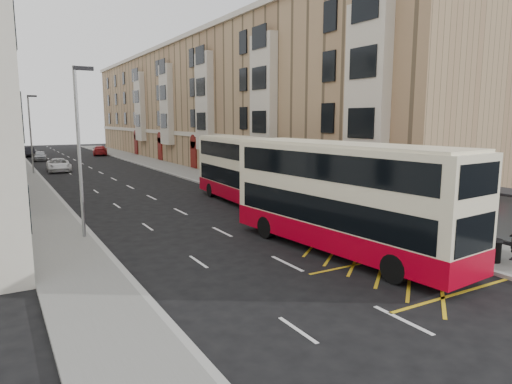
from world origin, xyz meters
TOP-DOWN VIEW (x-y plane):
  - ground at (0.00, 0.00)m, footprint 200.00×200.00m
  - pavement_right at (8.00, 30.00)m, footprint 4.00×120.00m
  - pavement_left at (-7.50, 30.00)m, footprint 3.00×120.00m
  - kerb_right at (6.00, 30.00)m, footprint 0.25×120.00m
  - kerb_left at (-6.00, 30.00)m, footprint 0.25×120.00m
  - road_markings at (0.00, 45.00)m, footprint 10.00×110.00m
  - terrace_right at (14.88, 45.38)m, footprint 10.75×79.00m
  - guard_railing at (6.25, 5.75)m, footprint 0.06×6.56m
  - street_lamp_near at (-6.35, 12.00)m, footprint 0.93×0.18m
  - street_lamp_far at (-6.35, 42.00)m, footprint 0.93×0.18m
  - double_decker_front at (2.90, 4.15)m, footprint 3.81×12.13m
  - double_decker_rear at (4.86, 16.34)m, footprint 3.22×11.44m
  - litter_bin at (6.96, -0.29)m, footprint 0.56×0.56m
  - pedestrian_mid at (7.51, 1.83)m, footprint 0.89×0.73m
  - pedestrian_far at (7.33, 1.25)m, footprint 1.14×0.89m
  - white_van at (-3.74, 43.59)m, footprint 2.67×5.26m
  - car_silver at (-4.31, 59.03)m, footprint 1.91×4.16m
  - car_dark at (-5.20, 67.68)m, footprint 1.69×4.48m
  - car_red at (4.92, 64.81)m, footprint 3.15×5.50m

SIDE VIEW (x-z plane):
  - ground at x=0.00m, z-range 0.00..0.00m
  - road_markings at x=0.00m, z-range 0.00..0.01m
  - pavement_right at x=8.00m, z-range 0.00..0.15m
  - pavement_left at x=-7.50m, z-range 0.00..0.15m
  - kerb_right at x=6.00m, z-range 0.00..0.15m
  - kerb_left at x=-6.00m, z-range 0.00..0.15m
  - litter_bin at x=6.96m, z-range 0.17..1.09m
  - car_silver at x=-4.31m, z-range 0.00..1.38m
  - white_van at x=-3.74m, z-range 0.00..1.42m
  - car_dark at x=-5.20m, z-range 0.00..1.46m
  - car_red at x=4.92m, z-range 0.00..1.50m
  - guard_railing at x=6.25m, z-range 0.35..1.36m
  - pedestrian_mid at x=7.51m, z-range 0.15..1.86m
  - pedestrian_far at x=7.33m, z-range 0.15..1.95m
  - double_decker_rear at x=4.86m, z-range 0.04..4.55m
  - double_decker_front at x=2.90m, z-range 0.04..4.80m
  - street_lamp_near at x=-6.35m, z-range 0.64..8.64m
  - street_lamp_far at x=-6.35m, z-range 0.64..8.64m
  - terrace_right at x=14.88m, z-range -0.10..15.15m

